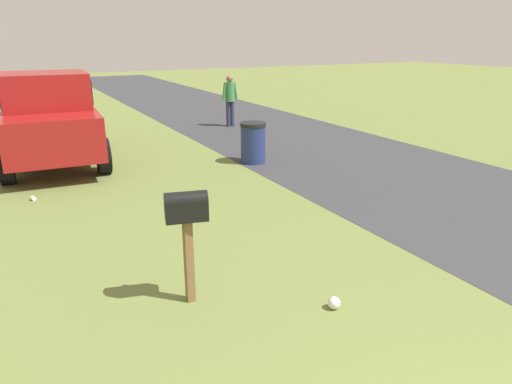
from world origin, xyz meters
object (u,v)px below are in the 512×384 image
object	(u,v)px
pickup_truck	(49,115)
trash_bin	(253,143)
mailbox	(187,216)
pedestrian	(230,97)

from	to	relation	value
pickup_truck	trash_bin	size ratio (longest dim) A/B	5.40
mailbox	trash_bin	size ratio (longest dim) A/B	1.37
pickup_truck	pedestrian	world-z (taller)	pickup_truck
mailbox	pedestrian	bearing A→B (deg)	-13.80
pickup_truck	trash_bin	bearing A→B (deg)	64.83
mailbox	pedestrian	xyz separation A→B (m)	(9.55, -4.96, -0.08)
trash_bin	pedestrian	world-z (taller)	pedestrian
mailbox	pickup_truck	distance (m)	7.34
mailbox	pedestrian	size ratio (longest dim) A/B	0.79
pickup_truck	trash_bin	distance (m)	4.73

